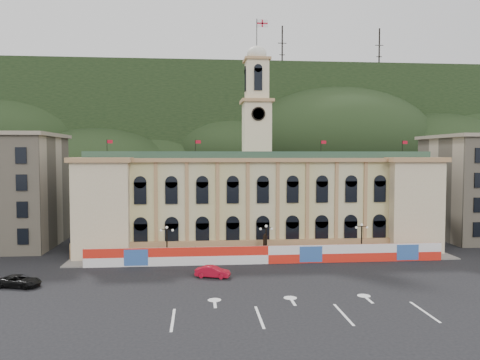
{
  "coord_description": "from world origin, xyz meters",
  "views": [
    {
      "loc": [
        -9.68,
        -48.36,
        15.1
      ],
      "look_at": [
        -3.64,
        18.0,
        11.49
      ],
      "focal_mm": 35.0,
      "sensor_mm": 36.0,
      "label": 1
    }
  ],
  "objects": [
    {
      "name": "hill_ridge",
      "position": [
        0.03,
        121.99,
        19.48
      ],
      "size": [
        230.0,
        80.0,
        64.0
      ],
      "color": "black",
      "rests_on": "ground"
    },
    {
      "name": "city_hall",
      "position": [
        0.0,
        27.63,
        7.85
      ],
      "size": [
        56.2,
        17.6,
        37.1
      ],
      "color": "beige",
      "rests_on": "ground"
    },
    {
      "name": "lamp_left",
      "position": [
        -14.0,
        17.0,
        3.07
      ],
      "size": [
        1.96,
        0.44,
        5.15
      ],
      "color": "black",
      "rests_on": "ground"
    },
    {
      "name": "lamp_center",
      "position": [
        0.0,
        17.0,
        3.07
      ],
      "size": [
        1.96,
        0.44,
        5.15
      ],
      "color": "black",
      "rests_on": "ground"
    },
    {
      "name": "pavement",
      "position": [
        0.0,
        17.75,
        0.08
      ],
      "size": [
        56.0,
        5.5,
        0.16
      ],
      "primitive_type": "cube",
      "color": "slate",
      "rests_on": "ground"
    },
    {
      "name": "hoarding_fence",
      "position": [
        0.06,
        15.07,
        1.25
      ],
      "size": [
        50.0,
        0.44,
        2.5
      ],
      "color": "red",
      "rests_on": "ground"
    },
    {
      "name": "lane_markings",
      "position": [
        0.0,
        -5.0,
        0.0
      ],
      "size": [
        26.0,
        10.0,
        0.02
      ],
      "primitive_type": null,
      "color": "white",
      "rests_on": "ground"
    },
    {
      "name": "ground",
      "position": [
        0.0,
        0.0,
        0.0
      ],
      "size": [
        260.0,
        260.0,
        0.0
      ],
      "primitive_type": "plane",
      "color": "black",
      "rests_on": "ground"
    },
    {
      "name": "black_suv",
      "position": [
        -30.0,
        6.33,
        0.68
      ],
      "size": [
        4.85,
        6.11,
        1.37
      ],
      "primitive_type": "imported",
      "rotation": [
        0.0,
        0.0,
        1.29
      ],
      "color": "black",
      "rests_on": "ground"
    },
    {
      "name": "statue",
      "position": [
        0.0,
        18.0,
        1.19
      ],
      "size": [
        1.4,
        1.4,
        3.72
      ],
      "color": "#595651",
      "rests_on": "ground"
    },
    {
      "name": "lamp_right",
      "position": [
        14.0,
        17.0,
        3.07
      ],
      "size": [
        1.96,
        0.44,
        5.15
      ],
      "color": "black",
      "rests_on": "ground"
    },
    {
      "name": "red_sedan",
      "position": [
        -7.89,
        8.49,
        0.7
      ],
      "size": [
        3.82,
        5.08,
        1.41
      ],
      "primitive_type": "imported",
      "rotation": [
        0.0,
        0.0,
        1.28
      ],
      "color": "#B10C22",
      "rests_on": "ground"
    }
  ]
}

